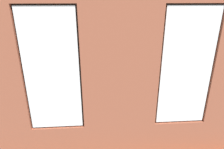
# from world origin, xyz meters

# --- Properties ---
(ground_plane) EXTENTS (6.87, 5.59, 0.10)m
(ground_plane) POSITION_xyz_m (0.00, 0.00, -0.05)
(ground_plane) COLOR brown
(brick_wall_with_windows) EXTENTS (6.27, 0.30, 3.28)m
(brick_wall_with_windows) POSITION_xyz_m (0.00, 2.42, 1.60)
(brick_wall_with_windows) COLOR #9E5138
(brick_wall_with_windows) RESTS_ON ground_plane
(couch_by_window) EXTENTS (1.79, 0.87, 0.80)m
(couch_by_window) POSITION_xyz_m (-0.16, 1.77, 0.33)
(couch_by_window) COLOR black
(couch_by_window) RESTS_ON ground_plane
(couch_left) EXTENTS (1.01, 1.97, 0.80)m
(couch_left) POSITION_xyz_m (-2.43, -0.00, 0.33)
(couch_left) COLOR black
(couch_left) RESTS_ON ground_plane
(coffee_table) EXTENTS (1.36, 0.84, 0.42)m
(coffee_table) POSITION_xyz_m (0.00, 0.08, 0.37)
(coffee_table) COLOR #A87547
(coffee_table) RESTS_ON ground_plane
(cup_ceramic) EXTENTS (0.09, 0.09, 0.11)m
(cup_ceramic) POSITION_xyz_m (-0.37, -0.07, 0.48)
(cup_ceramic) COLOR #B23D38
(cup_ceramic) RESTS_ON coffee_table
(candle_jar) EXTENTS (0.08, 0.08, 0.13)m
(candle_jar) POSITION_xyz_m (0.41, 0.20, 0.49)
(candle_jar) COLOR #B7333D
(candle_jar) RESTS_ON coffee_table
(remote_black) EXTENTS (0.17, 0.13, 0.02)m
(remote_black) POSITION_xyz_m (0.00, 0.08, 0.43)
(remote_black) COLOR black
(remote_black) RESTS_ON coffee_table
(remote_gray) EXTENTS (0.15, 0.16, 0.02)m
(remote_gray) POSITION_xyz_m (-0.10, 0.20, 0.43)
(remote_gray) COLOR #59595B
(remote_gray) RESTS_ON coffee_table
(remote_silver) EXTENTS (0.17, 0.06, 0.02)m
(remote_silver) POSITION_xyz_m (0.17, -0.03, 0.43)
(remote_silver) COLOR #B2B2B7
(remote_silver) RESTS_ON coffee_table
(media_console) EXTENTS (0.92, 0.42, 0.59)m
(media_console) POSITION_xyz_m (2.78, -0.07, 0.29)
(media_console) COLOR black
(media_console) RESTS_ON ground_plane
(tv_flatscreen) EXTENTS (1.14, 0.20, 0.78)m
(tv_flatscreen) POSITION_xyz_m (2.78, -0.07, 0.98)
(tv_flatscreen) COLOR black
(tv_flatscreen) RESTS_ON media_console
(papasan_chair) EXTENTS (1.12, 1.12, 0.70)m
(papasan_chair) POSITION_xyz_m (0.46, -1.58, 0.45)
(papasan_chair) COLOR olive
(papasan_chair) RESTS_ON ground_plane
(potted_plant_near_tv) EXTENTS (0.99, 1.12, 1.45)m
(potted_plant_near_tv) POSITION_xyz_m (2.23, 0.86, 0.93)
(potted_plant_near_tv) COLOR gray
(potted_plant_near_tv) RESTS_ON ground_plane
(potted_plant_by_left_couch) EXTENTS (0.36, 0.36, 0.56)m
(potted_plant_by_left_couch) POSITION_xyz_m (-2.03, -1.41, 0.39)
(potted_plant_by_left_couch) COLOR beige
(potted_plant_by_left_couch) RESTS_ON ground_plane
(potted_plant_corner_near_left) EXTENTS (0.98, 0.89, 1.28)m
(potted_plant_corner_near_left) POSITION_xyz_m (-2.59, -1.79, 0.60)
(potted_plant_corner_near_left) COLOR gray
(potted_plant_corner_near_left) RESTS_ON ground_plane
(potted_plant_foreground_right) EXTENTS (1.05, 0.96, 1.49)m
(potted_plant_foreground_right) POSITION_xyz_m (2.50, -1.75, 0.88)
(potted_plant_foreground_right) COLOR beige
(potted_plant_foreground_right) RESTS_ON ground_plane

